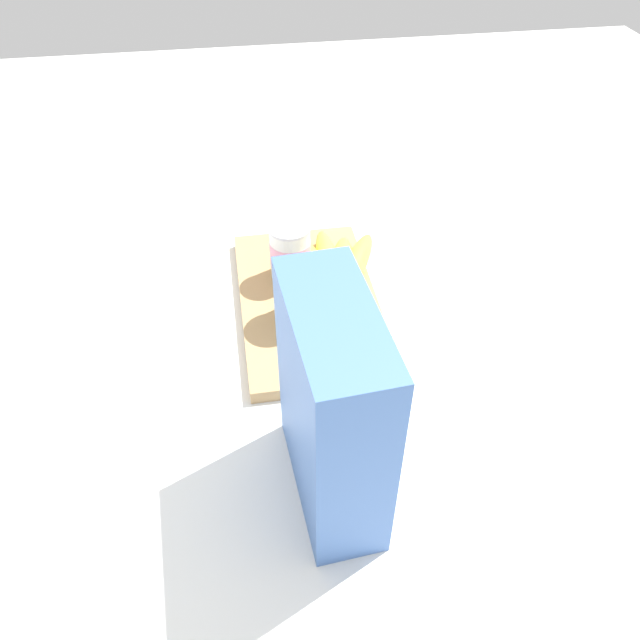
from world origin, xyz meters
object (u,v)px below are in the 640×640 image
cutting_board (309,302)px  cereal_box (332,410)px  yogurt_cup_front (299,294)px  yogurt_cup_back (290,252)px  banana_bunch (335,268)px

cutting_board → cereal_box: cereal_box is taller
cutting_board → yogurt_cup_front: yogurt_cup_front is taller
cereal_box → yogurt_cup_back: size_ratio=2.91×
cutting_board → banana_bunch: 0.07m
yogurt_cup_back → cutting_board: bearing=-162.0°
yogurt_cup_back → banana_bunch: size_ratio=0.46×
cereal_box → banana_bunch: cereal_box is taller
cereal_box → yogurt_cup_back: (0.37, -0.00, -0.07)m
cutting_board → yogurt_cup_back: size_ratio=4.00×
cutting_board → yogurt_cup_back: bearing=18.0°
cereal_box → banana_bunch: size_ratio=1.35×
yogurt_cup_front → banana_bunch: size_ratio=0.44×
cutting_board → banana_bunch: (0.04, -0.05, 0.03)m
yogurt_cup_front → cereal_box: bearing=179.8°
yogurt_cup_back → cereal_box: bearing=179.9°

